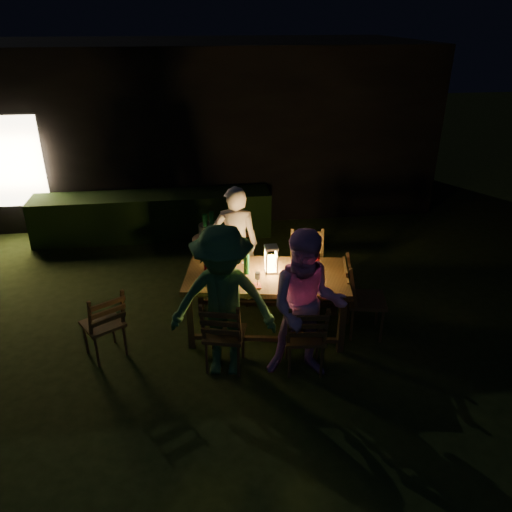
{
  "coord_description": "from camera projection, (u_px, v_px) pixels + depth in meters",
  "views": [
    {
      "loc": [
        0.24,
        -4.83,
        3.71
      ],
      "look_at": [
        0.97,
        0.75,
        0.95
      ],
      "focal_mm": 35.0,
      "sensor_mm": 36.0,
      "label": 1
    }
  ],
  "objects": [
    {
      "name": "phone",
      "position": [
        213.0,
        284.0,
        5.87
      ],
      "size": [
        0.14,
        0.07,
        0.01
      ],
      "primitive_type": "cube",
      "color": "black",
      "rests_on": "dining_table"
    },
    {
      "name": "bottle_bucket_b",
      "position": [
        212.0,
        227.0,
        7.37
      ],
      "size": [
        0.07,
        0.07,
        0.32
      ],
      "primitive_type": "cylinder",
      "color": "#0F471E",
      "rests_on": "side_table"
    },
    {
      "name": "napkin_left",
      "position": [
        253.0,
        286.0,
        5.83
      ],
      "size": [
        0.18,
        0.14,
        0.01
      ],
      "primitive_type": "cube",
      "color": "red",
      "rests_on": "dining_table"
    },
    {
      "name": "chair_end",
      "position": [
        364.0,
        311.0,
        6.28
      ],
      "size": [
        0.6,
        0.57,
        1.07
      ],
      "rotation": [
        0.0,
        0.0,
        -1.78
      ],
      "color": "#4A3218",
      "rests_on": "ground"
    },
    {
      "name": "wineglass_a",
      "position": [
        244.0,
        257.0,
        6.34
      ],
      "size": [
        0.06,
        0.06,
        0.18
      ],
      "primitive_type": null,
      "color": "#59070F",
      "rests_on": "dining_table"
    },
    {
      "name": "lantern",
      "position": [
        271.0,
        261.0,
        6.09
      ],
      "size": [
        0.16,
        0.16,
        0.35
      ],
      "color": "white",
      "rests_on": "dining_table"
    },
    {
      "name": "chair_far_right",
      "position": [
        307.0,
        281.0,
        7.01
      ],
      "size": [
        0.52,
        0.55,
        1.04
      ],
      "rotation": [
        0.0,
        0.0,
        3.02
      ],
      "color": "#4A3218",
      "rests_on": "ground"
    },
    {
      "name": "chair_near_right",
      "position": [
        304.0,
        348.0,
        5.64
      ],
      "size": [
        0.48,
        0.51,
        0.98
      ],
      "rotation": [
        0.0,
        0.0,
        -0.1
      ],
      "color": "#4A3218",
      "rests_on": "ground"
    },
    {
      "name": "ice_bucket",
      "position": [
        209.0,
        232.0,
        7.35
      ],
      "size": [
        0.3,
        0.3,
        0.22
      ],
      "primitive_type": "cylinder",
      "color": "#A5A8AD",
      "rests_on": "side_table"
    },
    {
      "name": "chair_near_left",
      "position": [
        225.0,
        345.0,
        5.67
      ],
      "size": [
        0.55,
        0.57,
        0.99
      ],
      "rotation": [
        0.0,
        0.0,
        -0.27
      ],
      "color": "#4A3218",
      "rests_on": "ground"
    },
    {
      "name": "plate_near_right",
      "position": [
        304.0,
        283.0,
        5.89
      ],
      "size": [
        0.25,
        0.25,
        0.01
      ],
      "primitive_type": "cylinder",
      "color": "white",
      "rests_on": "dining_table"
    },
    {
      "name": "garden_envelope",
      "position": [
        178.0,
        122.0,
        10.69
      ],
      "size": [
        40.0,
        40.0,
        3.2
      ],
      "color": "black",
      "rests_on": "ground"
    },
    {
      "name": "person_house_side",
      "position": [
        236.0,
        244.0,
        6.86
      ],
      "size": [
        0.67,
        0.5,
        1.67
      ],
      "primitive_type": "imported",
      "rotation": [
        0.0,
        0.0,
        2.96
      ],
      "color": "beige",
      "rests_on": "ground"
    },
    {
      "name": "plate_far_left",
      "position": [
        224.0,
        264.0,
        6.33
      ],
      "size": [
        0.25,
        0.25,
        0.01
      ],
      "primitive_type": "cylinder",
      "color": "white",
      "rests_on": "dining_table"
    },
    {
      "name": "plate_near_left",
      "position": [
        220.0,
        281.0,
        5.94
      ],
      "size": [
        0.25,
        0.25,
        0.01
      ],
      "primitive_type": "cylinder",
      "color": "white",
      "rests_on": "dining_table"
    },
    {
      "name": "wineglass_d",
      "position": [
        317.0,
        262.0,
        6.21
      ],
      "size": [
        0.06,
        0.06,
        0.18
      ],
      "primitive_type": null,
      "color": "#59070F",
      "rests_on": "dining_table"
    },
    {
      "name": "bottle_table",
      "position": [
        246.0,
        263.0,
        6.06
      ],
      "size": [
        0.07,
        0.07,
        0.28
      ],
      "primitive_type": "cylinder",
      "color": "#0F471E",
      "rests_on": "dining_table"
    },
    {
      "name": "chair_far_left",
      "position": [
        236.0,
        280.0,
        7.05
      ],
      "size": [
        0.57,
        0.59,
        1.01
      ],
      "rotation": [
        0.0,
        0.0,
        2.87
      ],
      "color": "#4A3218",
      "rests_on": "ground"
    },
    {
      "name": "person_opp_left",
      "position": [
        223.0,
        303.0,
        5.37
      ],
      "size": [
        1.26,
        0.86,
        1.79
      ],
      "primitive_type": "imported",
      "rotation": [
        0.0,
        0.0,
        -0.18
      ],
      "color": "#3A743C",
      "rests_on": "ground"
    },
    {
      "name": "chair_spare",
      "position": [
        105.0,
        335.0,
        5.88
      ],
      "size": [
        0.6,
        0.61,
        0.95
      ],
      "rotation": [
        0.0,
        0.0,
        0.55
      ],
      "color": "#4A3218",
      "rests_on": "ground"
    },
    {
      "name": "side_table",
      "position": [
        209.0,
        243.0,
        7.43
      ],
      "size": [
        0.51,
        0.51,
        0.69
      ],
      "color": "brown",
      "rests_on": "ground"
    },
    {
      "name": "wineglass_e",
      "position": [
        258.0,
        279.0,
        5.81
      ],
      "size": [
        0.06,
        0.06,
        0.18
      ],
      "primitive_type": null,
      "color": "silver",
      "rests_on": "dining_table"
    },
    {
      "name": "dining_table",
      "position": [
        267.0,
        280.0,
        6.15
      ],
      "size": [
        2.12,
        1.32,
        0.82
      ],
      "rotation": [
        0.0,
        0.0,
        -0.18
      ],
      "color": "#4A3218",
      "rests_on": "ground"
    },
    {
      "name": "bottle_bucket_a",
      "position": [
        206.0,
        230.0,
        7.29
      ],
      "size": [
        0.07,
        0.07,
        0.32
      ],
      "primitive_type": "cylinder",
      "color": "#0F471E",
      "rests_on": "side_table"
    },
    {
      "name": "plate_far_right",
      "position": [
        303.0,
        266.0,
        6.29
      ],
      "size": [
        0.25,
        0.25,
        0.01
      ],
      "primitive_type": "cylinder",
      "color": "white",
      "rests_on": "dining_table"
    },
    {
      "name": "person_opp_right",
      "position": [
        307.0,
        307.0,
        5.34
      ],
      "size": [
        0.96,
        0.8,
        1.75
      ],
      "primitive_type": "imported",
      "rotation": [
        0.0,
        0.0,
        -0.18
      ],
      "color": "#E79FE3",
      "rests_on": "ground"
    },
    {
      "name": "wineglass_b",
      "position": [
        207.0,
        271.0,
        6.0
      ],
      "size": [
        0.06,
        0.06,
        0.18
      ],
      "primitive_type": null,
      "color": "#59070F",
      "rests_on": "dining_table"
    },
    {
      "name": "napkin_right",
      "position": [
        313.0,
        287.0,
        5.82
      ],
      "size": [
        0.18,
        0.14,
        0.01
      ],
      "primitive_type": "cube",
      "color": "red",
      "rests_on": "dining_table"
    },
    {
      "name": "wineglass_c",
      "position": [
        292.0,
        279.0,
        5.81
      ],
      "size": [
        0.06,
        0.06,
        0.18
      ],
      "primitive_type": null,
      "color": "#59070F",
      "rests_on": "dining_table"
    }
  ]
}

